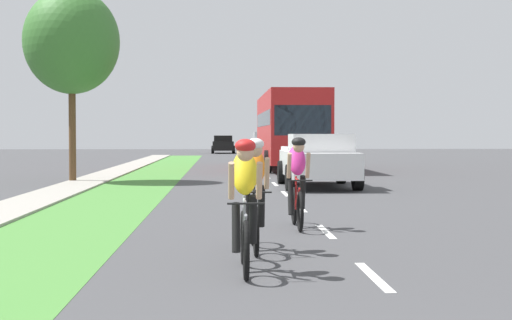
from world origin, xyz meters
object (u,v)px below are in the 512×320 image
cyclist_trailing (254,193)px  street_tree_near (72,42)px  cyclist_lead (245,204)px  cyclist_distant (297,182)px  suv_silver (266,144)px  pickup_white (318,160)px  bus_red (290,127)px  sedan_black (223,144)px

cyclist_trailing → street_tree_near: 16.97m
cyclist_lead → cyclist_distant: bearing=75.9°
cyclist_lead → cyclist_trailing: 1.64m
cyclist_lead → street_tree_near: (-5.36, 17.16, 3.96)m
cyclist_lead → suv_silver: suv_silver is taller
cyclist_trailing → suv_silver: (2.72, 43.68, 0.14)m
cyclist_lead → pickup_white: 14.48m
cyclist_lead → bus_red: size_ratio=0.15×
suv_silver → bus_red: bearing=-90.0°
pickup_white → sedan_black: pickup_white is taller
cyclist_trailing → street_tree_near: (-5.55, 15.54, 3.96)m
suv_silver → street_tree_near: street_tree_near is taller
cyclist_trailing → suv_silver: bearing=86.4°
pickup_white → suv_silver: size_ratio=1.09×
cyclist_lead → suv_silver: 45.40m
suv_silver → street_tree_near: 29.58m
pickup_white → street_tree_near: street_tree_near is taller
sedan_black → bus_red: bearing=-84.0°
bus_red → street_tree_near: 12.76m
pickup_white → cyclist_trailing: bearing=-101.2°
pickup_white → street_tree_near: size_ratio=0.78×
cyclist_lead → pickup_white: size_ratio=0.34×
cyclist_trailing → bus_red: bus_red is taller
street_tree_near → suv_silver: bearing=73.6°
pickup_white → cyclist_lead: bearing=-100.7°
cyclist_lead → sedan_black: 55.79m
pickup_white → bus_red: bus_red is taller
pickup_white → suv_silver: bearing=89.6°
sedan_black → street_tree_near: 39.19m
cyclist_distant → street_tree_near: bearing=116.1°
cyclist_trailing → cyclist_distant: 2.64m
cyclist_trailing → sedan_black: (-0.33, 54.17, -0.04)m
cyclist_lead → suv_silver: (2.90, 45.31, 0.14)m
bus_red → suv_silver: (-0.01, 18.85, -1.03)m
cyclist_lead → cyclist_trailing: bearing=83.5°
cyclist_trailing → bus_red: bearing=83.7°
cyclist_distant → pickup_white: 10.24m
cyclist_distant → street_tree_near: 15.05m
cyclist_trailing → suv_silver: size_ratio=0.37×
cyclist_trailing → pickup_white: 12.85m
bus_red → street_tree_near: (-8.28, -9.30, 2.79)m
suv_silver → sedan_black: (-3.05, 10.48, -0.18)m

